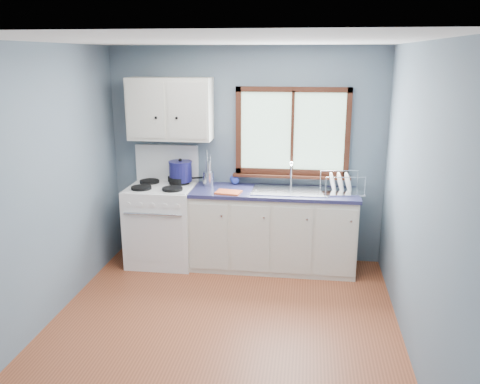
# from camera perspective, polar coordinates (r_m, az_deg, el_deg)

# --- Properties ---
(floor) EXTENTS (3.20, 3.60, 0.02)m
(floor) POSITION_cam_1_polar(r_m,az_deg,el_deg) (4.73, -2.14, -15.36)
(floor) COLOR brown
(floor) RESTS_ON ground
(ceiling) EXTENTS (3.20, 3.60, 0.02)m
(ceiling) POSITION_cam_1_polar(r_m,az_deg,el_deg) (4.08, -2.51, 16.78)
(ceiling) COLOR white
(ceiling) RESTS_ON wall_back
(wall_back) EXTENTS (3.20, 0.02, 2.50)m
(wall_back) POSITION_cam_1_polar(r_m,az_deg,el_deg) (5.98, 0.70, 4.12)
(wall_back) COLOR slate
(wall_back) RESTS_ON ground
(wall_front) EXTENTS (3.20, 0.02, 2.50)m
(wall_front) POSITION_cam_1_polar(r_m,az_deg,el_deg) (2.59, -9.41, -11.28)
(wall_front) COLOR slate
(wall_front) RESTS_ON ground
(wall_left) EXTENTS (0.02, 3.60, 2.50)m
(wall_left) POSITION_cam_1_polar(r_m,az_deg,el_deg) (4.78, -21.68, 0.23)
(wall_left) COLOR slate
(wall_left) RESTS_ON ground
(wall_right) EXTENTS (0.02, 3.60, 2.50)m
(wall_right) POSITION_cam_1_polar(r_m,az_deg,el_deg) (4.27, 19.49, -1.27)
(wall_right) COLOR slate
(wall_right) RESTS_ON ground
(gas_range) EXTENTS (0.76, 0.69, 1.36)m
(gas_range) POSITION_cam_1_polar(r_m,az_deg,el_deg) (6.04, -8.71, -3.36)
(gas_range) COLOR white
(gas_range) RESTS_ON floor
(base_cabinets) EXTENTS (1.85, 0.60, 0.88)m
(base_cabinets) POSITION_cam_1_polar(r_m,az_deg,el_deg) (5.87, 3.75, -4.65)
(base_cabinets) COLOR beige
(base_cabinets) RESTS_ON floor
(countertop) EXTENTS (1.89, 0.64, 0.04)m
(countertop) POSITION_cam_1_polar(r_m,az_deg,el_deg) (5.72, 3.83, -0.03)
(countertop) COLOR #1D1E41
(countertop) RESTS_ON base_cabinets
(sink) EXTENTS (0.84, 0.46, 0.44)m
(sink) POSITION_cam_1_polar(r_m,az_deg,el_deg) (5.72, 5.62, -0.49)
(sink) COLOR silver
(sink) RESTS_ON countertop
(window) EXTENTS (1.36, 0.10, 1.03)m
(window) POSITION_cam_1_polar(r_m,az_deg,el_deg) (5.86, 5.89, 6.06)
(window) COLOR #9EC6A8
(window) RESTS_ON wall_back
(upper_cabinets) EXTENTS (0.95, 0.35, 0.70)m
(upper_cabinets) POSITION_cam_1_polar(r_m,az_deg,el_deg) (5.89, -7.86, 9.22)
(upper_cabinets) COLOR beige
(upper_cabinets) RESTS_ON wall_back
(skillet) EXTENTS (0.43, 0.35, 0.05)m
(skillet) POSITION_cam_1_polar(r_m,az_deg,el_deg) (6.00, -6.77, 1.49)
(skillet) COLOR black
(skillet) RESTS_ON gas_range
(stockpot) EXTENTS (0.36, 0.36, 0.27)m
(stockpot) POSITION_cam_1_polar(r_m,az_deg,el_deg) (5.98, -6.70, 2.36)
(stockpot) COLOR #16154C
(stockpot) RESTS_ON gas_range
(utensil_crock) EXTENTS (0.15, 0.15, 0.41)m
(utensil_crock) POSITION_cam_1_polar(r_m,az_deg,el_deg) (5.92, -3.56, 1.56)
(utensil_crock) COLOR silver
(utensil_crock) RESTS_ON countertop
(thermos) EXTENTS (0.09, 0.09, 0.29)m
(thermos) POSITION_cam_1_polar(r_m,az_deg,el_deg) (5.90, -3.56, 2.12)
(thermos) COLOR silver
(thermos) RESTS_ON countertop
(soap_bottle) EXTENTS (0.12, 0.12, 0.25)m
(soap_bottle) POSITION_cam_1_polar(r_m,az_deg,el_deg) (5.93, -0.48, 1.98)
(soap_bottle) COLOR #283AA5
(soap_bottle) RESTS_ON countertop
(dish_towel) EXTENTS (0.30, 0.23, 0.02)m
(dish_towel) POSITION_cam_1_polar(r_m,az_deg,el_deg) (5.59, -1.31, -0.03)
(dish_towel) COLOR #DC562A
(dish_towel) RESTS_ON countertop
(dish_rack) EXTENTS (0.49, 0.41, 0.23)m
(dish_rack) POSITION_cam_1_polar(r_m,az_deg,el_deg) (5.71, 11.28, 0.52)
(dish_rack) COLOR silver
(dish_rack) RESTS_ON countertop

